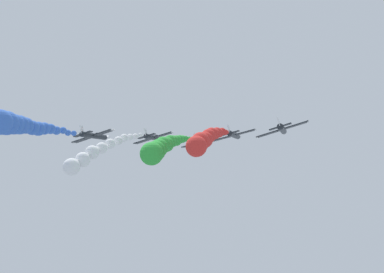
# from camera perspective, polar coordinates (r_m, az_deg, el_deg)

# --- Properties ---
(airplane_lead) EXTENTS (9.36, 10.35, 3.17)m
(airplane_lead) POSITION_cam_1_polar(r_m,az_deg,el_deg) (91.23, 1.36, -0.78)
(airplane_lead) COLOR #23282D
(smoke_trail_lead) EXTENTS (4.65, 30.15, 6.19)m
(smoke_trail_lead) POSITION_cam_1_polar(r_m,az_deg,el_deg) (63.19, -4.29, -1.52)
(smoke_trail_lead) COLOR green
(airplane_left_inner) EXTENTS (9.33, 10.35, 3.23)m
(airplane_left_inner) POSITION_cam_1_polar(r_m,az_deg,el_deg) (87.63, -5.53, -0.16)
(airplane_left_inner) COLOR #23282D
(smoke_trail_left_inner) EXTENTS (5.35, 20.69, 8.38)m
(smoke_trail_left_inner) POSITION_cam_1_polar(r_m,az_deg,el_deg) (69.21, -14.19, -2.47)
(smoke_trail_left_inner) COLOR white
(airplane_right_inner) EXTENTS (9.38, 10.35, 3.13)m
(airplane_right_inner) POSITION_cam_1_polar(r_m,az_deg,el_deg) (81.00, 6.15, 0.22)
(airplane_right_inner) COLOR #23282D
(smoke_trail_right_inner) EXTENTS (3.05, 21.46, 5.68)m
(smoke_trail_right_inner) POSITION_cam_1_polar(r_m,az_deg,el_deg) (59.41, 2.01, -0.42)
(smoke_trail_right_inner) COLOR red
(airplane_left_outer) EXTENTS (9.31, 10.35, 3.26)m
(airplane_left_outer) POSITION_cam_1_polar(r_m,az_deg,el_deg) (82.87, -14.08, 0.10)
(airplane_left_outer) COLOR #23282D
(smoke_trail_left_outer) EXTENTS (7.37, 26.14, 3.37)m
(smoke_trail_left_outer) POSITION_cam_1_polar(r_m,az_deg,el_deg) (60.44, -23.74, 1.52)
(smoke_trail_left_outer) COLOR blue
(airplane_right_outer) EXTENTS (9.28, 10.35, 3.31)m
(airplane_right_outer) POSITION_cam_1_polar(r_m,az_deg,el_deg) (71.07, 13.01, 1.07)
(airplane_right_outer) COLOR #23282D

